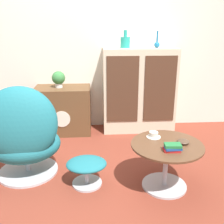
{
  "coord_description": "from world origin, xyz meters",
  "views": [
    {
      "loc": [
        0.04,
        -2.11,
        1.47
      ],
      "look_at": [
        0.21,
        0.55,
        0.55
      ],
      "focal_mm": 42.0,
      "sensor_mm": 36.0,
      "label": 1
    }
  ],
  "objects": [
    {
      "name": "coffee_table",
      "position": [
        0.66,
        -0.04,
        0.29
      ],
      "size": [
        0.65,
        0.65,
        0.44
      ],
      "color": "#B7B7BC",
      "rests_on": "ground_plane"
    },
    {
      "name": "bowl",
      "position": [
        0.81,
        -0.03,
        0.46
      ],
      "size": [
        0.11,
        0.11,
        0.04
      ],
      "color": "#4C3828",
      "rests_on": "coffee_table"
    },
    {
      "name": "vase_inner_left",
      "position": [
        0.85,
        1.38,
        1.2
      ],
      "size": [
        0.07,
        0.07,
        0.21
      ],
      "color": "#196699",
      "rests_on": "sideboard"
    },
    {
      "name": "egg_chair",
      "position": [
        -0.67,
        0.24,
        0.44
      ],
      "size": [
        0.73,
        0.67,
        0.95
      ],
      "color": "#B7B7BC",
      "rests_on": "ground_plane"
    },
    {
      "name": "ottoman",
      "position": [
        -0.06,
        0.04,
        0.19
      ],
      "size": [
        0.38,
        0.32,
        0.26
      ],
      "color": "#B7B7BC",
      "rests_on": "ground_plane"
    },
    {
      "name": "tv_console",
      "position": [
        -0.41,
        1.34,
        0.32
      ],
      "size": [
        0.74,
        0.45,
        0.64
      ],
      "color": "brown",
      "rests_on": "ground_plane"
    },
    {
      "name": "sideboard",
      "position": [
        0.63,
        1.37,
        0.57
      ],
      "size": [
        0.98,
        0.39,
        1.15
      ],
      "color": "beige",
      "rests_on": "ground_plane"
    },
    {
      "name": "ground_plane",
      "position": [
        0.0,
        0.0,
        0.0
      ],
      "size": [
        12.0,
        12.0,
        0.0
      ],
      "primitive_type": "plane",
      "color": "brown"
    },
    {
      "name": "potted_plant",
      "position": [
        -0.45,
        1.34,
        0.76
      ],
      "size": [
        0.17,
        0.17,
        0.22
      ],
      "color": "silver",
      "rests_on": "tv_console"
    },
    {
      "name": "teacup",
      "position": [
        0.57,
        0.12,
        0.46
      ],
      "size": [
        0.13,
        0.13,
        0.05
      ],
      "color": "silver",
      "rests_on": "coffee_table"
    },
    {
      "name": "wall_back",
      "position": [
        0.0,
        1.59,
        1.3
      ],
      "size": [
        6.4,
        0.06,
        2.6
      ],
      "color": "silver",
      "rests_on": "ground_plane"
    },
    {
      "name": "vase_leftmost",
      "position": [
        0.43,
        1.38,
        1.22
      ],
      "size": [
        0.13,
        0.13,
        0.22
      ],
      "color": "teal",
      "rests_on": "sideboard"
    },
    {
      "name": "book_stack",
      "position": [
        0.67,
        -0.17,
        0.47
      ],
      "size": [
        0.15,
        0.09,
        0.06
      ],
      "color": "red",
      "rests_on": "coffee_table"
    }
  ]
}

